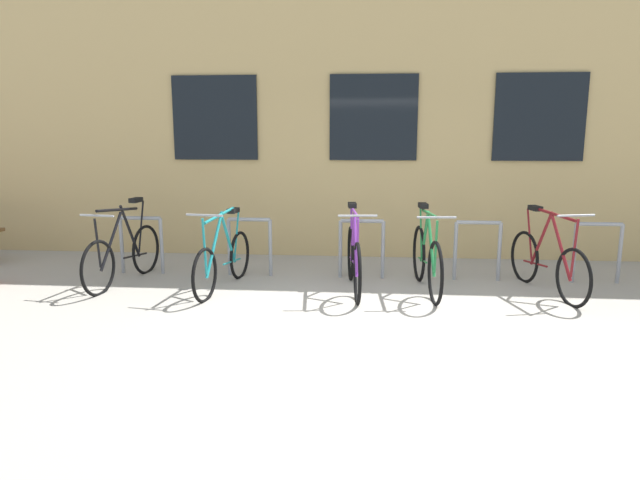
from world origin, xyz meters
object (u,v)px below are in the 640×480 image
object	(u,v)px
bicycle_green	(427,259)
bicycle_maroon	(547,262)
bicycle_teal	(223,259)
bicycle_purple	(354,258)
bicycle_black	(124,254)

from	to	relation	value
bicycle_green	bicycle_maroon	xyz separation A→B (m)	(1.44, 0.04, -0.02)
bicycle_teal	bicycle_purple	size ratio (longest dim) A/B	0.97
bicycle_teal	bicycle_purple	xyz separation A→B (m)	(1.60, 0.07, 0.03)
bicycle_green	bicycle_teal	size ratio (longest dim) A/B	1.03
bicycle_black	bicycle_teal	xyz separation A→B (m)	(1.34, -0.15, -0.02)
bicycle_purple	bicycle_black	bearing A→B (deg)	178.50
bicycle_green	bicycle_black	size ratio (longest dim) A/B	1.00
bicycle_green	bicycle_black	distance (m)	3.82
bicycle_black	bicycle_purple	distance (m)	2.94
bicycle_black	bicycle_maroon	size ratio (longest dim) A/B	1.03
bicycle_black	bicycle_teal	distance (m)	1.35
bicycle_green	bicycle_purple	size ratio (longest dim) A/B	0.99
bicycle_green	bicycle_teal	world-z (taller)	bicycle_green
bicycle_green	bicycle_purple	xyz separation A→B (m)	(-0.88, -0.03, -0.00)
bicycle_green	bicycle_teal	bearing A→B (deg)	-177.47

